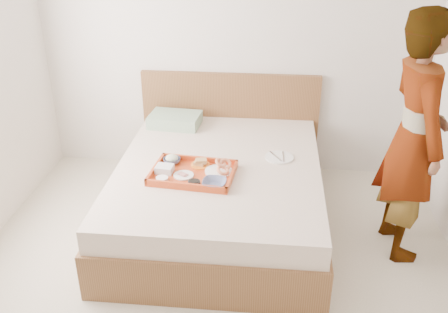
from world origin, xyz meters
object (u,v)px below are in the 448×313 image
Objects in this scene: bed at (219,194)px; tray at (193,173)px; person at (414,139)px; dinner_plate at (279,157)px.

tray reaches higher than bed.
dinner_plate is at bearing 62.68° from person.
tray is at bearing -150.81° from dinner_plate.
tray is at bearing 83.52° from person.
person reaches higher than bed.
tray is 2.66× the size of dinner_plate.
dinner_plate is (0.46, 0.15, 0.27)m from bed.
person is (1.37, -0.17, 0.62)m from bed.
person reaches higher than dinner_plate.
bed is 1.12× the size of person.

